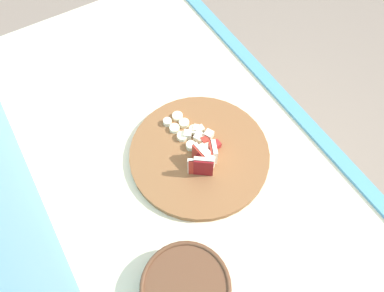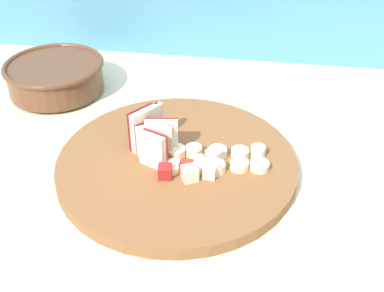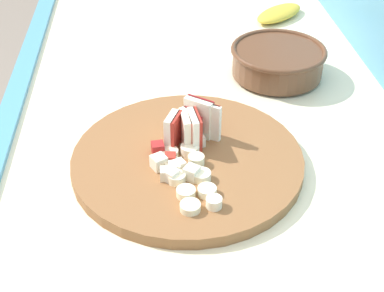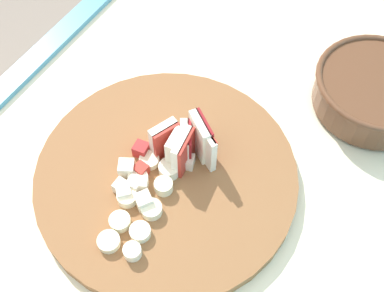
{
  "view_description": "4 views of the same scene",
  "coord_description": "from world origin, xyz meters",
  "views": [
    {
      "loc": [
        -0.38,
        0.22,
        1.72
      ],
      "look_at": [
        0.03,
        -0.02,
        0.92
      ],
      "focal_mm": 34.38,
      "sensor_mm": 36.0,
      "label": 1
    },
    {
      "loc": [
        0.13,
        -0.6,
        1.33
      ],
      "look_at": [
        0.04,
        -0.02,
        0.91
      ],
      "focal_mm": 44.36,
      "sensor_mm": 36.0,
      "label": 2
    },
    {
      "loc": [
        0.69,
        -0.09,
        1.41
      ],
      "look_at": [
        0.05,
        -0.03,
        0.94
      ],
      "focal_mm": 50.77,
      "sensor_mm": 36.0,
      "label": 3
    },
    {
      "loc": [
        0.29,
        0.17,
        1.47
      ],
      "look_at": [
        -0.03,
        -0.02,
        0.92
      ],
      "focal_mm": 45.24,
      "sensor_mm": 36.0,
      "label": 4
    }
  ],
  "objects": [
    {
      "name": "tiled_countertop",
      "position": [
        0.0,
        -0.0,
        0.44
      ],
      "size": [
        1.46,
        0.72,
        0.89
      ],
      "color": "beige",
      "rests_on": "ground"
    },
    {
      "name": "banana_slice_rows",
      "position": [
        0.07,
        -0.04,
        0.91
      ],
      "size": [
        0.16,
        0.08,
        0.02
      ],
      "color": "#F4EAC6",
      "rests_on": "cutting_board"
    },
    {
      "name": "apple_dice_pile",
      "position": [
        0.04,
        -0.06,
        0.91
      ],
      "size": [
        0.11,
        0.09,
        0.02
      ],
      "color": "beige",
      "rests_on": "cutting_board"
    },
    {
      "name": "ceramic_bowl",
      "position": [
        -0.26,
        0.17,
        0.91
      ],
      "size": [
        0.19,
        0.19,
        0.06
      ],
      "color": "brown",
      "rests_on": "tiled_countertop"
    },
    {
      "name": "cutting_board",
      "position": [
        0.02,
        -0.04,
        0.89
      ],
      "size": [
        0.36,
        0.36,
        0.02
      ],
      "primitive_type": "cylinder",
      "color": "brown",
      "rests_on": "tiled_countertop"
    },
    {
      "name": "apple_wedge_fan",
      "position": [
        -0.02,
        -0.02,
        0.93
      ],
      "size": [
        0.08,
        0.09,
        0.07
      ],
      "color": "#B22D23",
      "rests_on": "cutting_board"
    }
  ]
}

